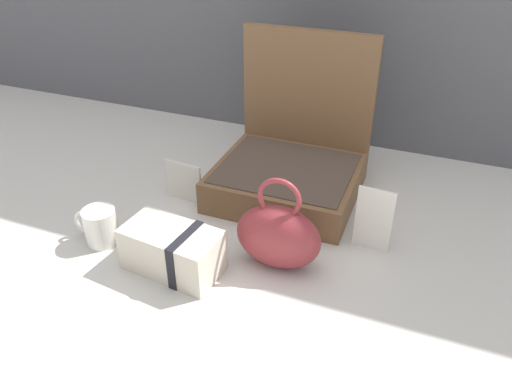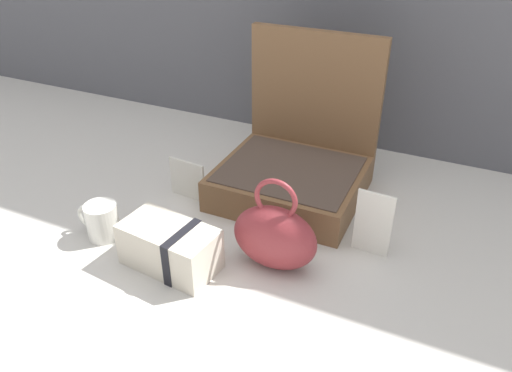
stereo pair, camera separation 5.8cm
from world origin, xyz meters
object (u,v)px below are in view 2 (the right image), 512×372
open_suitcase (296,163)px  teal_pouch_handbag (275,237)px  poster_card_right (187,179)px  coffee_mug (102,221)px  cream_toiletry_bag (171,247)px  info_card_left (373,224)px

open_suitcase → teal_pouch_handbag: size_ratio=1.82×
poster_card_right → coffee_mug: bearing=-106.4°
cream_toiletry_bag → info_card_left: size_ratio=1.40×
open_suitcase → teal_pouch_handbag: open_suitcase is taller
teal_pouch_handbag → coffee_mug: teal_pouch_handbag is taller
teal_pouch_handbag → poster_card_right: teal_pouch_handbag is taller
open_suitcase → info_card_left: (0.26, -0.18, -0.01)m
coffee_mug → poster_card_right: 0.26m
open_suitcase → info_card_left: bearing=-35.6°
teal_pouch_handbag → cream_toiletry_bag: 0.23m
open_suitcase → teal_pouch_handbag: (0.07, -0.32, -0.01)m
info_card_left → open_suitcase: bearing=147.4°
teal_pouch_handbag → poster_card_right: bearing=153.1°
coffee_mug → info_card_left: 0.64m
teal_pouch_handbag → info_card_left: (0.18, 0.14, -0.00)m
coffee_mug → info_card_left: bearing=19.3°
cream_toiletry_bag → poster_card_right: (-0.12, 0.26, 0.00)m
cream_toiletry_bag → poster_card_right: poster_card_right is taller
info_card_left → cream_toiletry_bag: bearing=-146.2°
open_suitcase → coffee_mug: bearing=-131.2°
open_suitcase → coffee_mug: open_suitcase is taller
coffee_mug → poster_card_right: (0.09, 0.24, 0.01)m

